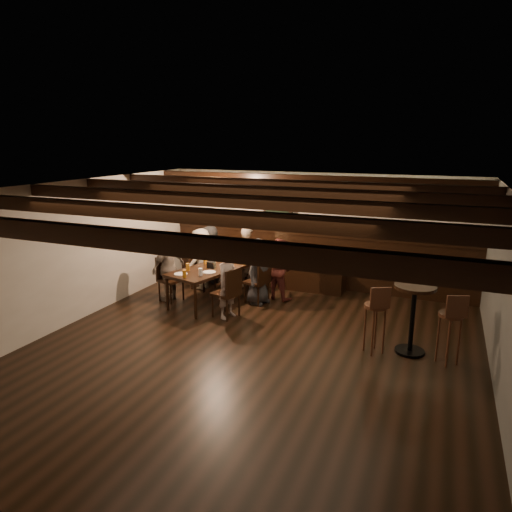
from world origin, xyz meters
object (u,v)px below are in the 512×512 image
at_px(person_bench_left, 210,254).
at_px(person_right_near, 259,271).
at_px(chair_left_far, 171,287).
at_px(person_left_near, 201,259).
at_px(bar_stool_right, 449,337).
at_px(person_left_far, 168,267).
at_px(dining_table, 213,270).
at_px(high_top_table, 413,309).
at_px(chair_right_far, 227,302).
at_px(person_bench_right, 279,269).
at_px(bar_stool_left, 375,328).
at_px(chair_left_near, 203,276).
at_px(person_right_far, 228,284).
at_px(person_bench_centre, 247,258).
at_px(chair_right_near, 257,289).

height_order(person_bench_left, person_right_near, person_right_near).
bearing_deg(chair_left_far, person_left_near, -177.99).
bearing_deg(bar_stool_right, person_left_far, 149.80).
bearing_deg(dining_table, high_top_table, 1.65).
distance_m(chair_right_far, person_bench_right, 1.40).
bearing_deg(person_bench_right, dining_table, 45.00).
distance_m(person_left_far, bar_stool_left, 4.12).
bearing_deg(person_bench_left, person_bench_right, 180.00).
relative_size(person_bench_right, high_top_table, 1.17).
bearing_deg(person_right_near, chair_left_near, 90.00).
bearing_deg(chair_left_far, person_right_far, 90.00).
xyz_separation_m(person_bench_right, person_left_near, (-1.71, -0.03, 0.03)).
bearing_deg(person_right_far, person_bench_centre, 26.57).
relative_size(chair_right_near, bar_stool_right, 0.83).
height_order(chair_left_far, high_top_table, high_top_table).
height_order(chair_right_far, person_left_near, person_left_near).
xyz_separation_m(chair_right_far, bar_stool_left, (2.61, -0.43, 0.12)).
distance_m(chair_left_far, person_left_far, 0.39).
distance_m(chair_right_far, person_bench_centre, 1.71).
relative_size(person_left_near, person_left_far, 0.97).
relative_size(chair_right_near, person_left_near, 0.68).
distance_m(dining_table, high_top_table, 3.78).
bearing_deg(bar_stool_right, bar_stool_left, 161.03).
height_order(dining_table, bar_stool_left, bar_stool_left).
bearing_deg(bar_stool_right, dining_table, 144.89).
height_order(person_bench_left, high_top_table, person_bench_left).
bearing_deg(dining_table, person_bench_right, 45.00).
bearing_deg(chair_left_far, person_bench_right, 129.83).
xyz_separation_m(chair_left_far, person_bench_left, (0.16, 1.35, 0.36)).
height_order(high_top_table, bar_stool_left, bar_stool_left).
distance_m(dining_table, bar_stool_right, 4.31).
distance_m(chair_left_far, person_bench_centre, 1.71).
height_order(chair_left_near, person_bench_left, person_bench_left).
bearing_deg(chair_left_far, high_top_table, 97.08).
xyz_separation_m(person_right_far, bar_stool_right, (3.58, -0.37, -0.22)).
bearing_deg(person_left_near, chair_left_near, 90.00).
bearing_deg(bar_stool_left, chair_right_far, 143.31).
relative_size(dining_table, high_top_table, 1.90).
relative_size(chair_right_near, high_top_table, 0.84).
bearing_deg(person_left_far, person_bench_left, -173.66).
bearing_deg(bar_stool_left, bar_stool_right, -24.57).
bearing_deg(chair_right_near, chair_left_far, 122.06).
relative_size(dining_table, bar_stool_left, 1.87).
distance_m(dining_table, person_bench_left, 1.27).
xyz_separation_m(person_bench_centre, bar_stool_right, (3.93, -2.01, -0.27)).
bearing_deg(high_top_table, person_right_far, 176.05).
xyz_separation_m(chair_right_far, person_right_far, (0.03, -0.01, 0.34)).
xyz_separation_m(chair_left_far, person_bench_right, (1.90, 0.91, 0.34)).
bearing_deg(chair_left_near, dining_table, 57.98).
relative_size(person_left_near, person_right_near, 1.00).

